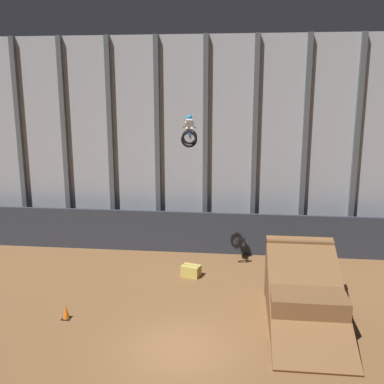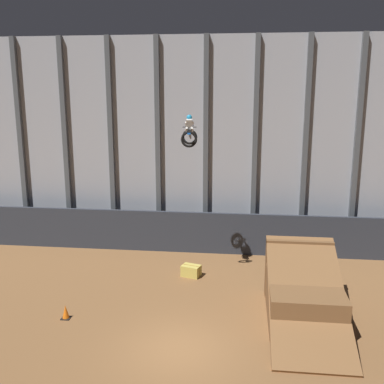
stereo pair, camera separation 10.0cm
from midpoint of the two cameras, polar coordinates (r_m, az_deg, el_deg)
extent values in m
plane|color=brown|center=(17.02, -1.55, -19.38)|extent=(60.00, 60.00, 0.00)
cube|color=#A3A8B2|center=(25.82, 1.92, 6.03)|extent=(32.00, 0.12, 12.06)
cube|color=#4C5156|center=(28.72, -20.80, 5.89)|extent=(0.28, 0.28, 12.06)
cube|color=#4C5156|center=(27.57, -15.66, 6.00)|extent=(0.28, 0.28, 12.06)
cube|color=#4C5156|center=(26.65, -10.11, 6.05)|extent=(0.28, 0.28, 12.06)
cube|color=#4C5156|center=(26.00, -4.23, 6.05)|extent=(0.28, 0.28, 12.06)
cube|color=#4C5156|center=(25.62, 1.88, 5.98)|extent=(0.28, 0.28, 12.06)
cube|color=#4C5156|center=(25.55, 8.10, 5.84)|extent=(0.28, 0.28, 12.06)
cube|color=#4C5156|center=(25.77, 14.29, 5.63)|extent=(0.28, 0.28, 12.06)
cube|color=#4C5156|center=(26.28, 20.29, 5.37)|extent=(0.28, 0.28, 12.06)
cube|color=#2D333D|center=(25.53, 1.59, -5.19)|extent=(31.36, 0.20, 2.37)
cube|color=brown|center=(19.33, 14.05, -12.94)|extent=(2.85, 4.25, 1.59)
cube|color=brown|center=(20.83, 13.48, -9.40)|extent=(2.91, 0.50, 2.64)
cube|color=brown|center=(18.29, 14.50, -12.67)|extent=(2.91, 6.15, 2.83)
torus|color=black|center=(21.59, -0.17, 7.01)|extent=(0.74, 0.20, 0.73)
torus|color=black|center=(20.19, -0.24, 6.70)|extent=(0.74, 0.20, 0.73)
cube|color=#B7B7BC|center=(20.83, -0.21, 7.18)|extent=(0.23, 0.54, 0.29)
cube|color=blue|center=(20.99, -0.20, 7.75)|extent=(0.24, 0.46, 0.25)
cube|color=black|center=(20.59, -0.22, 7.74)|extent=(0.22, 0.58, 0.13)
cube|color=blue|center=(20.07, -0.24, 7.42)|extent=(0.18, 0.37, 0.07)
cylinder|color=#B7B7BC|center=(21.39, -0.18, 7.61)|extent=(0.08, 0.27, 0.53)
cylinder|color=black|center=(21.34, -0.18, 8.25)|extent=(0.66, 0.12, 0.04)
cube|color=silver|center=(20.77, -0.21, 8.55)|extent=(0.31, 0.34, 0.53)
sphere|color=#2393CC|center=(20.86, -0.20, 9.44)|extent=(0.29, 0.29, 0.27)
cylinder|color=silver|center=(20.85, -0.54, 7.84)|extent=(0.15, 0.41, 0.34)
cylinder|color=silver|center=(20.84, 0.13, 7.84)|extent=(0.15, 0.41, 0.34)
cylinder|color=silver|center=(21.01, -0.64, 8.63)|extent=(0.13, 0.52, 0.26)
cylinder|color=silver|center=(21.01, 0.24, 8.63)|extent=(0.13, 0.52, 0.26)
cube|color=black|center=(19.63, -15.55, -15.16)|extent=(0.36, 0.36, 0.03)
cone|color=orange|center=(19.50, -15.61, -14.40)|extent=(0.28, 0.28, 0.55)
cube|color=#CCB751|center=(22.70, 0.01, -9.97)|extent=(1.04, 0.84, 0.56)
cube|color=#996623|center=(22.70, 0.01, -9.97)|extent=(0.88, 0.31, 0.57)
camera|label=1|loc=(0.05, -89.86, 0.03)|focal=42.00mm
camera|label=2|loc=(0.05, 90.14, -0.03)|focal=42.00mm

